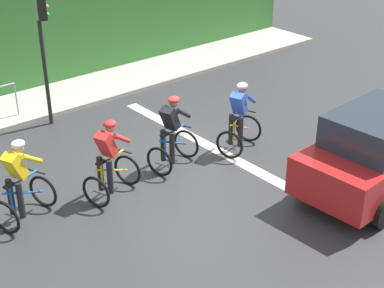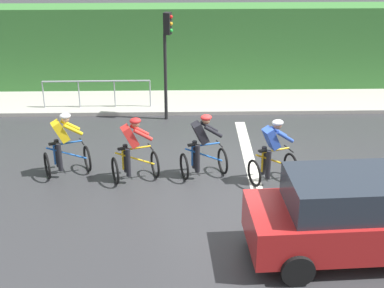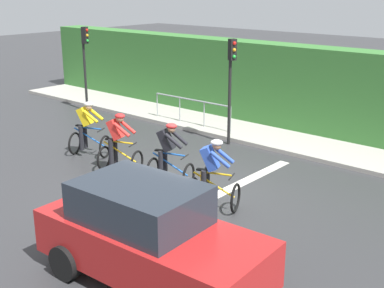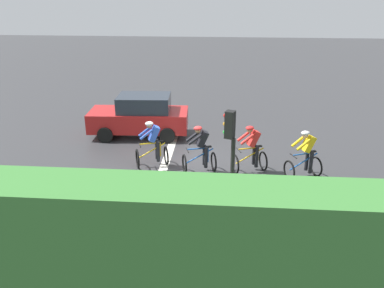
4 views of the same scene
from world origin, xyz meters
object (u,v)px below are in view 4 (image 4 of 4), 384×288
at_px(cyclist_lead, 305,156).
at_px(pedestrian_railing_kerbside, 331,234).
at_px(cyclist_second, 251,150).
at_px(cyclist_fourth, 153,145).
at_px(cyclist_mid, 200,150).
at_px(car_red, 140,116).
at_px(traffic_light_near_crossing, 230,157).

distance_m(cyclist_lead, pedestrian_railing_kerbside, 4.44).
relative_size(cyclist_second, cyclist_fourth, 1.00).
distance_m(cyclist_fourth, pedestrian_railing_kerbside, 6.98).
xyz_separation_m(cyclist_second, cyclist_mid, (0.17, -1.70, 0.00)).
height_order(cyclist_mid, cyclist_fourth, same).
bearing_deg(pedestrian_railing_kerbside, cyclist_fourth, -135.37).
bearing_deg(car_red, cyclist_second, 54.01).
relative_size(cyclist_second, car_red, 0.40).
height_order(traffic_light_near_crossing, pedestrian_railing_kerbside, traffic_light_near_crossing).
bearing_deg(cyclist_mid, cyclist_second, 95.70).
relative_size(cyclist_mid, pedestrian_railing_kerbside, 0.48).
relative_size(cyclist_fourth, pedestrian_railing_kerbside, 0.48).
xyz_separation_m(cyclist_lead, cyclist_mid, (-0.17, -3.44, 0.00)).
xyz_separation_m(traffic_light_near_crossing, pedestrian_railing_kerbside, (0.80, 2.29, -1.44)).
height_order(cyclist_second, traffic_light_near_crossing, traffic_light_near_crossing).
xyz_separation_m(cyclist_fourth, traffic_light_near_crossing, (4.17, 2.61, 1.43)).
distance_m(cyclist_mid, pedestrian_railing_kerbside, 5.61).
bearing_deg(car_red, cyclist_fourth, 19.15).
relative_size(cyclist_mid, traffic_light_near_crossing, 0.50).
relative_size(cyclist_lead, cyclist_mid, 1.00).
height_order(cyclist_fourth, car_red, car_red).
distance_m(cyclist_second, cyclist_mid, 1.71).
height_order(cyclist_fourth, traffic_light_near_crossing, traffic_light_near_crossing).
bearing_deg(cyclist_second, cyclist_mid, -84.30).
bearing_deg(cyclist_lead, cyclist_second, -101.01).
bearing_deg(cyclist_mid, cyclist_fourth, -102.00).
xyz_separation_m(cyclist_mid, traffic_light_near_crossing, (3.81, 0.92, 1.43)).
relative_size(cyclist_fourth, car_red, 0.40).
bearing_deg(traffic_light_near_crossing, cyclist_mid, -166.38).
xyz_separation_m(cyclist_second, traffic_light_near_crossing, (3.98, -0.78, 1.43)).
distance_m(car_red, pedestrian_railing_kerbside, 9.98).
height_order(cyclist_lead, cyclist_mid, same).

